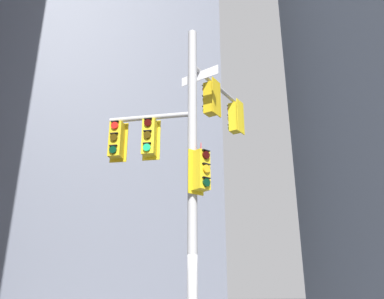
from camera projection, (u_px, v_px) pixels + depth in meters
The scene contains 2 objects.
building_mid_block at pixel (93, 85), 32.49m from camera, with size 16.78×16.78×35.73m, color slate.
signal_pole_assembly at pixel (188, 150), 10.44m from camera, with size 4.39×2.60×8.76m.
Camera 1 is at (-2.43, -9.10, 1.74)m, focal length 36.17 mm.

